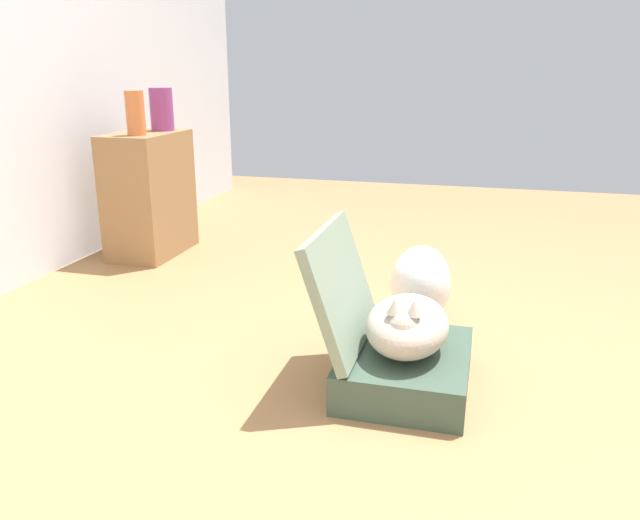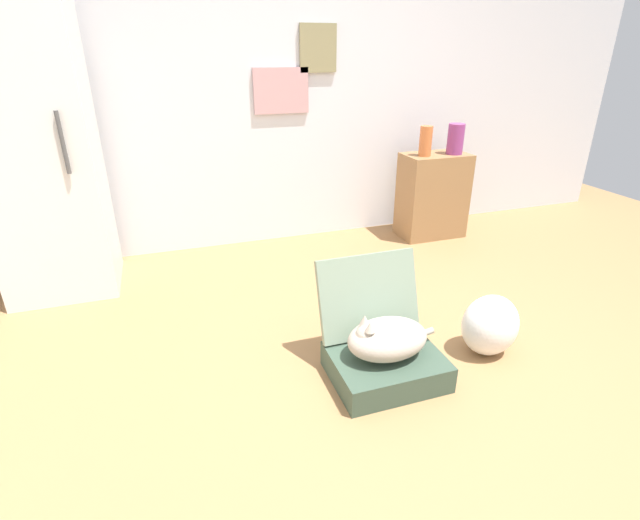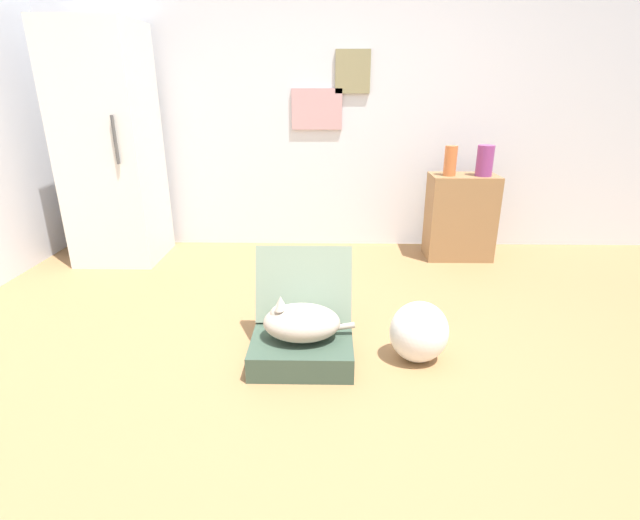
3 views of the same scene
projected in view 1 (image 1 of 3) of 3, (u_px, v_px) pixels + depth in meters
ground_plane at (455, 378)px, 2.27m from camera, size 7.68×7.68×0.00m
suitcase_base at (405, 368)px, 2.20m from camera, size 0.54×0.43×0.14m
suitcase_lid at (341, 287)px, 2.17m from camera, size 0.54×0.17×0.42m
cat at (407, 325)px, 2.14m from camera, size 0.48×0.28×0.23m
plastic_bag_white at (421, 284)px, 2.74m from camera, size 0.31×0.26×0.34m
side_table at (149, 194)px, 3.68m from camera, size 0.55×0.33×0.71m
vase_tall at (135, 113)px, 3.41m from camera, size 0.10×0.10×0.24m
vase_short at (162, 109)px, 3.66m from camera, size 0.13×0.13×0.24m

